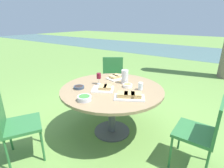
{
  "coord_description": "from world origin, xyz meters",
  "views": [
    {
      "loc": [
        1.37,
        -1.87,
        1.64
      ],
      "look_at": [
        0.0,
        0.0,
        0.79
      ],
      "focal_mm": 28.0,
      "sensor_mm": 36.0,
      "label": 1
    }
  ],
  "objects": [
    {
      "name": "ground_plane",
      "position": [
        0.0,
        0.0,
        0.0
      ],
      "size": [
        40.0,
        40.0,
        0.0
      ],
      "primitive_type": "plane",
      "color": "#668E42"
    },
    {
      "name": "chair_far_back",
      "position": [
        -0.76,
        1.06,
        0.52
      ],
      "size": [
        0.6,
        0.6,
        0.89
      ],
      "color": "#2D6B38",
      "rests_on": "ground_plane"
    },
    {
      "name": "bowl_fries",
      "position": [
        0.16,
        0.16,
        0.75
      ],
      "size": [
        0.13,
        0.13,
        0.04
      ],
      "color": "white",
      "rests_on": "dining_table"
    },
    {
      "name": "platter_charcuterie",
      "position": [
        0.38,
        -0.16,
        0.76
      ],
      "size": [
        0.42,
        0.36,
        0.07
      ],
      "color": "white",
      "rests_on": "dining_table"
    },
    {
      "name": "bowl_olives",
      "position": [
        -0.37,
        -0.29,
        0.75
      ],
      "size": [
        0.15,
        0.15,
        0.04
      ],
      "color": "#334256",
      "rests_on": "dining_table"
    },
    {
      "name": "cup_water_near",
      "position": [
        0.36,
        0.18,
        0.78
      ],
      "size": [
        0.06,
        0.06,
        0.11
      ],
      "color": "silver",
      "rests_on": "dining_table"
    },
    {
      "name": "dining_table",
      "position": [
        0.0,
        0.0,
        0.64
      ],
      "size": [
        1.46,
        1.46,
        0.73
      ],
      "color": "#4C4C51",
      "rests_on": "ground_plane"
    },
    {
      "name": "chair_near_left",
      "position": [
        -0.61,
        -1.13,
        0.52
      ],
      "size": [
        0.59,
        0.58,
        0.89
      ],
      "color": "#2D6B38",
      "rests_on": "ground_plane"
    },
    {
      "name": "river_strip",
      "position": [
        0.0,
        8.53,
        0.0
      ],
      "size": [
        40.0,
        4.68,
        0.01
      ],
      "color": "#4C706B",
      "rests_on": "ground_plane"
    },
    {
      "name": "water_pitcher",
      "position": [
        0.04,
        0.28,
        0.83
      ],
      "size": [
        0.11,
        0.1,
        0.21
      ],
      "color": "silver",
      "rests_on": "dining_table"
    },
    {
      "name": "platter_sandwich_side",
      "position": [
        -0.19,
        0.38,
        0.76
      ],
      "size": [
        0.26,
        0.35,
        0.06
      ],
      "color": "white",
      "rests_on": "dining_table"
    },
    {
      "name": "bowl_salad",
      "position": [
        -0.02,
        -0.53,
        0.76
      ],
      "size": [
        0.17,
        0.17,
        0.06
      ],
      "color": "silver",
      "rests_on": "dining_table"
    },
    {
      "name": "chair_near_right",
      "position": [
        1.23,
        0.02,
        0.52
      ],
      "size": [
        0.43,
        0.45,
        0.89
      ],
      "color": "#2D6B38",
      "rests_on": "ground_plane"
    },
    {
      "name": "wine_glass",
      "position": [
        -0.25,
        0.01,
        0.85
      ],
      "size": [
        0.07,
        0.07,
        0.17
      ],
      "color": "silver",
      "rests_on": "dining_table"
    },
    {
      "name": "platter_bread_main",
      "position": [
        -0.04,
        -0.13,
        0.76
      ],
      "size": [
        0.37,
        0.36,
        0.06
      ],
      "color": "white",
      "rests_on": "dining_table"
    }
  ]
}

